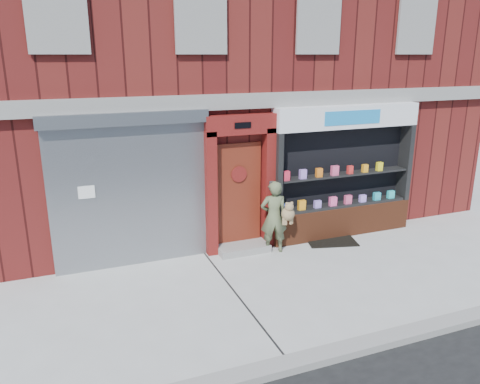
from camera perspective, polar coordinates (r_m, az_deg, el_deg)
ground at (r=9.01m, az=8.96°, el=-10.49°), size 80.00×80.00×0.00m
curb at (r=7.47m, az=17.63°, el=-16.72°), size 60.00×0.30×0.12m
building at (r=13.54m, az=-3.57°, el=16.19°), size 12.00×8.16×8.00m
shutter_bay at (r=9.19m, az=-13.33°, el=1.28°), size 3.10×0.30×3.04m
red_door_bay at (r=9.74m, az=0.01°, el=1.00°), size 1.52×0.58×2.90m
pharmacy_bay at (r=10.86m, az=12.47°, el=1.76°), size 3.50×0.41×3.00m
woman at (r=9.82m, az=4.29°, el=-3.01°), size 0.70×0.57×1.56m
doormat at (r=10.81m, az=11.02°, el=-5.82°), size 1.24×1.01×0.03m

